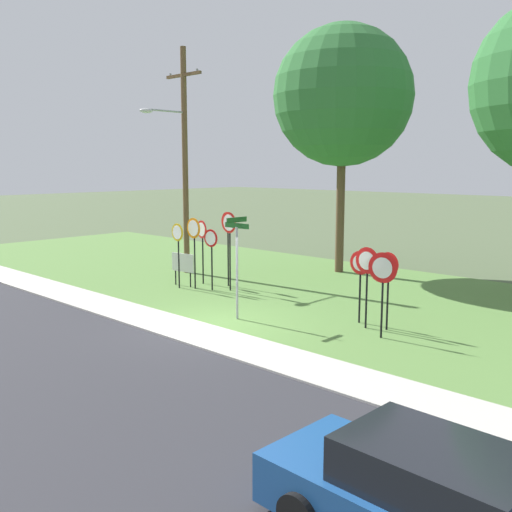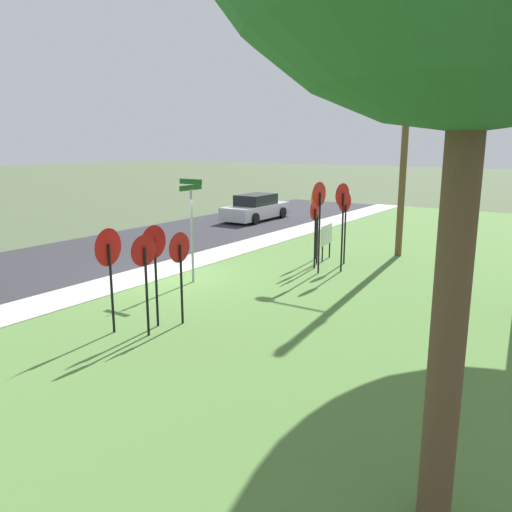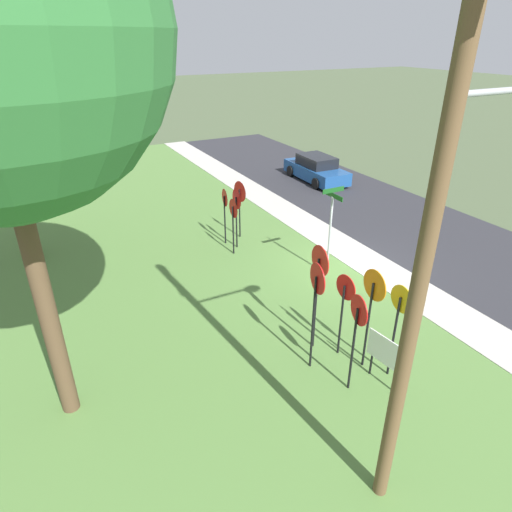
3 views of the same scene
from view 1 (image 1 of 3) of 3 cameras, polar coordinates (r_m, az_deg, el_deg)
The scene contains 19 objects.
ground_plane at distance 16.67m, azimuth -4.42°, elevation -6.99°, with size 160.00×160.00×0.00m, color #4C5B3D.
road_asphalt at distance 14.07m, azimuth -19.32°, elevation -10.50°, with size 44.00×6.40×0.01m, color #2D2D33.
sidewalk_strip at distance 16.16m, azimuth -6.54°, elevation -7.43°, with size 44.00×1.60×0.06m, color #BCB7AD.
grass_median at distance 21.03m, azimuth 7.81°, elevation -3.64°, with size 44.00×12.00×0.04m, color #567F3D.
stop_sign_near_left at distance 20.97m, azimuth -4.48°, elevation 0.93°, with size 0.65×0.11×2.26m.
stop_sign_near_right at distance 21.26m, azimuth -6.19°, elevation 1.87°, with size 0.75×0.10×2.65m.
stop_sign_far_left at distance 20.80m, azimuth -2.67°, elevation 2.26°, with size 0.76×0.11×2.89m.
stop_sign_far_center at distance 21.60m, azimuth -2.85°, elevation 2.37°, with size 0.73×0.14×2.83m.
stop_sign_far_right at distance 22.15m, azimuth -5.38°, elevation 1.77°, with size 0.68×0.15×2.47m.
stop_sign_center_tall at distance 21.48m, azimuth -7.77°, elevation 1.41°, with size 0.66×0.10×2.43m.
yield_sign_near_left at distance 15.36m, azimuth 12.43°, elevation -1.83°, with size 0.81×0.14×2.30m.
yield_sign_near_right at distance 16.77m, azimuth 10.27°, elevation -1.38°, with size 0.69×0.10×2.12m.
yield_sign_far_left at distance 16.18m, azimuth 12.96°, elevation -1.64°, with size 0.67×0.12×2.20m.
yield_sign_far_right at distance 16.23m, azimuth 10.93°, elevation -1.20°, with size 0.75×0.10×2.31m.
street_name_post at distance 16.91m, azimuth -1.90°, elevation -0.32°, with size 0.96×0.82×3.05m.
utility_pole at distance 24.39m, azimuth -7.33°, elevation 9.99°, with size 2.10×2.31×9.32m.
notice_board at distance 21.98m, azimuth -7.28°, elevation -0.82°, with size 1.10×0.17×1.25m.
oak_tree_left at distance 24.90m, azimuth 8.61°, elevation 15.39°, with size 5.79×5.79×10.28m.
parked_sedan_distant at distance 7.56m, azimuth 17.29°, elevation -22.68°, with size 4.33×1.97×1.39m.
Camera 1 is at (11.92, -10.72, 4.56)m, focal length 40.31 mm.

